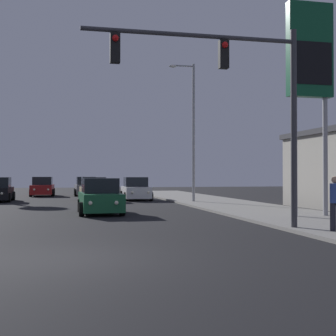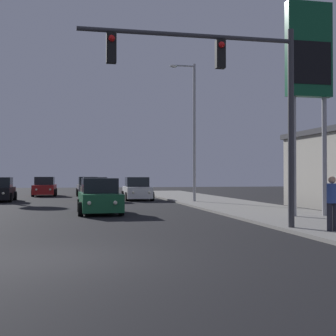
# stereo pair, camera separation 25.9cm
# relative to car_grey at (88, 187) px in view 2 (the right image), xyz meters

# --- Properties ---
(ground_plane) EXTENTS (120.00, 120.00, 0.00)m
(ground_plane) POSITION_rel_car_grey_xyz_m (-1.68, -31.68, -0.76)
(ground_plane) COLOR black
(sidewalk_right) EXTENTS (5.00, 60.00, 0.12)m
(sidewalk_right) POSITION_rel_car_grey_xyz_m (7.82, -21.68, -0.70)
(sidewalk_right) COLOR gray
(sidewalk_right) RESTS_ON ground
(car_grey) EXTENTS (2.04, 4.34, 1.68)m
(car_grey) POSITION_rel_car_grey_xyz_m (0.00, 0.00, 0.00)
(car_grey) COLOR slate
(car_grey) RESTS_ON ground
(car_tan) EXTENTS (2.04, 4.32, 1.68)m
(car_tan) POSITION_rel_car_grey_xyz_m (0.20, -8.69, 0.00)
(car_tan) COLOR tan
(car_tan) RESTS_ON ground
(car_green) EXTENTS (2.04, 4.34, 1.68)m
(car_green) POSITION_rel_car_grey_xyz_m (-0.09, -19.75, 0.00)
(car_green) COLOR #195933
(car_green) RESTS_ON ground
(car_red) EXTENTS (2.04, 4.33, 1.68)m
(car_red) POSITION_rel_car_grey_xyz_m (-3.73, 0.22, 0.00)
(car_red) COLOR maroon
(car_red) RESTS_ON ground
(car_white) EXTENTS (2.04, 4.33, 1.68)m
(car_white) POSITION_rel_car_grey_xyz_m (3.32, -8.01, 0.00)
(car_white) COLOR silver
(car_white) RESTS_ON ground
(traffic_light_mast) EXTENTS (7.01, 0.36, 6.50)m
(traffic_light_mast) POSITION_rel_car_grey_xyz_m (3.68, -28.00, 3.95)
(traffic_light_mast) COLOR #38383D
(traffic_light_mast) RESTS_ON sidewalk_right
(street_lamp) EXTENTS (1.74, 0.24, 9.00)m
(street_lamp) POSITION_rel_car_grey_xyz_m (6.33, -12.60, 4.36)
(street_lamp) COLOR #99999E
(street_lamp) RESTS_ON sidewalk_right
(gas_station_sign) EXTENTS (2.00, 0.42, 9.00)m
(gas_station_sign) POSITION_rel_car_grey_xyz_m (8.39, -24.16, 5.86)
(gas_station_sign) COLOR #99999E
(gas_station_sign) RESTS_ON sidewalk_right
(pedestrian_on_sidewalk) EXTENTS (0.34, 0.32, 1.67)m
(pedestrian_on_sidewalk) POSITION_rel_car_grey_xyz_m (6.41, -29.20, 0.27)
(pedestrian_on_sidewalk) COLOR #23232D
(pedestrian_on_sidewalk) RESTS_ON sidewalk_right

